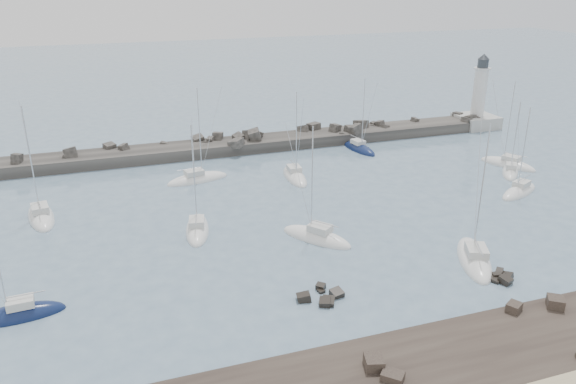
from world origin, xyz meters
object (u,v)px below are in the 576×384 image
object	(u,v)px
sailboat_1	(41,217)
sailboat_5	(317,238)
sailboat_2	(18,316)
sailboat_6	(295,177)
sailboat_9	(519,192)
sailboat_8	(359,149)
sailboat_12	(510,173)
sailboat_10	(508,165)
sailboat_3	(197,230)
lighthouse	(477,111)
sailboat_4	(197,180)
sailboat_7	(474,260)

from	to	relation	value
sailboat_1	sailboat_5	bearing A→B (deg)	-28.59
sailboat_1	sailboat_2	size ratio (longest dim) A/B	1.17
sailboat_6	sailboat_9	world-z (taller)	sailboat_6
sailboat_8	sailboat_12	distance (m)	24.23
sailboat_1	sailboat_12	bearing A→B (deg)	-4.53
sailboat_2	sailboat_10	xyz separation A→B (m)	(67.85, 19.97, -0.01)
sailboat_1	sailboat_2	xyz separation A→B (m)	(-0.57, -22.04, -0.00)
sailboat_9	sailboat_3	bearing A→B (deg)	177.10
sailboat_12	sailboat_9	bearing A→B (deg)	-121.03
lighthouse	sailboat_8	distance (m)	28.65
sailboat_4	sailboat_6	xyz separation A→B (m)	(13.70, -3.42, 0.00)
sailboat_1	sailboat_3	world-z (taller)	sailboat_1
sailboat_1	sailboat_12	distance (m)	65.43
sailboat_4	sailboat_3	bearing A→B (deg)	-100.31
sailboat_1	sailboat_3	size ratio (longest dim) A/B	1.10
sailboat_7	sailboat_10	world-z (taller)	sailboat_7
lighthouse	sailboat_10	distance (m)	23.44
sailboat_12	sailboat_8	bearing A→B (deg)	132.04
sailboat_10	sailboat_3	bearing A→B (deg)	-171.11
sailboat_4	sailboat_12	size ratio (longest dim) A/B	1.24
sailboat_5	sailboat_1	bearing A→B (deg)	151.41
sailboat_9	sailboat_12	world-z (taller)	sailboat_9
lighthouse	sailboat_4	xyz separation A→B (m)	(-56.31, -12.26, -2.95)
lighthouse	sailboat_1	bearing A→B (deg)	-166.00
sailboat_8	sailboat_12	xyz separation A→B (m)	(16.23, -18.00, 0.01)
sailboat_3	sailboat_9	bearing A→B (deg)	-2.90
sailboat_2	sailboat_8	distance (m)	60.60
sailboat_2	sailboat_3	bearing A→B (deg)	34.06
sailboat_4	sailboat_12	bearing A→B (deg)	-15.09
sailboat_6	lighthouse	bearing A→B (deg)	20.20
sailboat_7	sailboat_12	world-z (taller)	sailboat_7
sailboat_9	sailboat_10	xyz separation A→B (m)	(6.22, 10.01, 0.00)
sailboat_12	sailboat_3	bearing A→B (deg)	-174.38
sailboat_6	sailboat_2	bearing A→B (deg)	-143.71
sailboat_9	sailboat_2	bearing A→B (deg)	-170.82
sailboat_2	sailboat_5	distance (m)	30.92
sailboat_5	sailboat_8	bearing A→B (deg)	56.57
sailboat_8	sailboat_12	world-z (taller)	sailboat_8
sailboat_1	sailboat_4	world-z (taller)	sailboat_1
sailboat_10	sailboat_12	bearing A→B (deg)	-123.62
lighthouse	sailboat_12	size ratio (longest dim) A/B	1.25
sailboat_9	sailboat_12	xyz separation A→B (m)	(4.16, 6.91, 0.01)
sailboat_10	sailboat_5	bearing A→B (deg)	-159.29
sailboat_1	sailboat_3	xyz separation A→B (m)	(17.43, -9.87, -0.00)
sailboat_2	sailboat_5	xyz separation A→B (m)	(30.38, 5.80, 0.00)
sailboat_6	sailboat_4	bearing A→B (deg)	165.99
sailboat_4	sailboat_9	bearing A→B (deg)	-25.06
sailboat_5	sailboat_9	size ratio (longest dim) A/B	1.09
sailboat_1	sailboat_5	xyz separation A→B (m)	(29.81, -16.24, 0.00)
sailboat_6	sailboat_7	bearing A→B (deg)	-72.74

